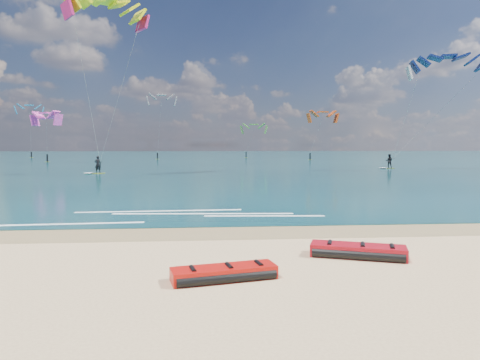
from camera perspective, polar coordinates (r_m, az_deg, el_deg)
name	(u,v)px	position (r m, az deg, el deg)	size (l,w,h in m)	color
ground	(185,171)	(52.45, -7.33, 1.18)	(320.00, 320.00, 0.00)	tan
wet_sand_strip	(135,234)	(15.82, -13.83, -7.03)	(320.00, 2.40, 0.01)	olive
sea	(197,157)	(116.36, -5.81, 3.12)	(320.00, 200.00, 0.04)	#0A363A
packed_kite_left	(224,279)	(10.41, -2.14, -13.12)	(2.68, 1.02, 0.37)	red
packed_kite_mid	(358,257)	(12.80, 15.41, -9.87)	(2.84, 1.15, 0.42)	#AC0B17
kitesurfer_main	(102,81)	(47.11, -17.89, 12.51)	(9.35, 8.51, 18.64)	yellow
kitesurfer_far	(419,107)	(58.86, 22.76, 8.99)	(12.21, 8.92, 15.51)	#AECB1E
shoreline_foam	(174,215)	(19.37, -8.75, -4.68)	(13.94, 3.65, 0.01)	white
distant_kites	(155,134)	(93.98, -11.23, 6.03)	(71.44, 31.95, 13.67)	#418C33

